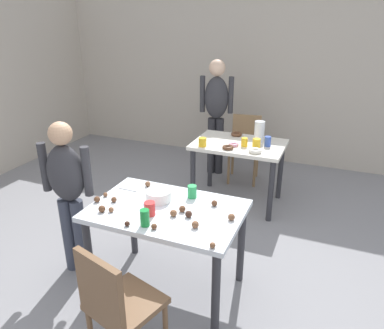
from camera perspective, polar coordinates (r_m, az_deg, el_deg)
The scene contains 37 objects.
ground_plane at distance 3.33m, azimuth -3.98°, elevation -17.15°, with size 6.40×6.40×0.00m, color gray.
wall_back at distance 5.68m, azimuth 10.41°, elevation 13.67°, with size 6.40×0.10×2.60m, color #BCB2A3.
dining_table_near at distance 2.87m, azimuth -3.92°, elevation -8.60°, with size 1.15×0.77×0.75m.
dining_table_far at distance 4.28m, azimuth 7.24°, elevation 1.84°, with size 1.02×0.71×0.75m.
chair_near_table at distance 2.43m, azimuth -11.70°, elevation -20.14°, with size 0.50×0.50×0.87m.
chair_far_table at distance 5.00m, azimuth 8.20°, elevation 3.16°, with size 0.45×0.45×0.87m.
person_girl_near at distance 3.18m, azimuth -18.66°, elevation -3.43°, with size 0.46×0.25×1.36m.
person_adult_far at distance 5.02m, azimuth 3.77°, elevation 8.83°, with size 0.46×0.26×1.58m.
mixing_bowl at distance 2.92m, azimuth -5.21°, elevation -4.81°, with size 0.20×0.20×0.08m, color white.
soda_can at distance 2.59m, azimuth -7.32°, elevation -8.18°, with size 0.07×0.07×0.12m, color #198438.
fork_near at distance 3.13m, azimuth -9.88°, elevation -3.85°, with size 0.17×0.02×0.01m, color silver.
cup_near_0 at distance 2.72m, azimuth -6.64°, elevation -6.78°, with size 0.08×0.08×0.10m, color red.
cup_near_1 at distance 2.94m, azimuth 0.01°, elevation -4.22°, with size 0.07×0.07×0.10m, color green.
cake_ball_0 at distance 2.83m, azimuth 3.48°, elevation -6.01°, with size 0.05×0.05×0.05m, color brown.
cake_ball_1 at distance 2.56m, azimuth 0.51°, elevation -9.28°, with size 0.05×0.05×0.05m, color brown.
cake_ball_2 at distance 2.83m, azimuth -13.78°, elevation -6.69°, with size 0.05×0.05×0.05m, color brown.
cake_ball_3 at distance 2.75m, azimuth -1.51°, elevation -6.89°, with size 0.05×0.05×0.05m, color brown.
cake_ball_4 at distance 2.95m, azimuth -11.99°, elevation -5.33°, with size 0.04×0.04×0.04m, color brown.
cake_ball_5 at distance 2.62m, azimuth -10.00°, elevation -9.03°, with size 0.04×0.04×0.04m, color #3D2319.
cake_ball_6 at distance 2.70m, azimuth -2.88°, elevation -7.53°, with size 0.05×0.05×0.05m, color brown.
cake_ball_7 at distance 2.68m, azimuth -0.52°, elevation -7.69°, with size 0.05×0.05×0.05m, color #3D2319.
cake_ball_8 at distance 3.05m, azimuth -13.26°, elevation -4.55°, with size 0.04×0.04×0.04m, color brown.
cake_ball_9 at distance 2.66m, azimuth 6.12°, elevation -8.09°, with size 0.05×0.05×0.05m, color brown.
cake_ball_10 at distance 2.98m, azimuth -14.49°, elevation -5.23°, with size 0.05×0.05×0.05m, color brown.
cake_ball_11 at distance 3.16m, azimuth -6.87°, elevation -3.01°, with size 0.05×0.05×0.05m, color brown.
cake_ball_12 at distance 2.37m, azimuth 3.21°, elevation -12.37°, with size 0.04×0.04×0.04m, color brown.
cake_ball_13 at distance 2.56m, azimuth -5.89°, elevation -9.53°, with size 0.04×0.04×0.04m, color brown.
cake_ball_14 at distance 2.81m, azimuth -12.40°, elevation -6.84°, with size 0.04×0.04×0.04m, color brown.
pitcher_far at distance 4.31m, azimuth 10.39°, elevation 5.09°, with size 0.12×0.12×0.24m, color white.
cup_far_0 at distance 4.09m, azimuth 9.95°, elevation 3.23°, with size 0.09×0.09×0.11m, color yellow.
cup_far_1 at distance 4.12m, azimuth 8.11°, elevation 3.45°, with size 0.07×0.07×0.10m, color yellow.
cup_far_2 at distance 4.09m, azimuth 1.64°, elevation 3.49°, with size 0.09×0.09×0.10m, color yellow.
cup_far_3 at distance 4.17m, azimuth 11.63°, elevation 3.52°, with size 0.07×0.07×0.11m, color #3351B2.
donut_far_0 at distance 3.96m, azimuth 9.75°, elevation 2.11°, with size 0.14×0.14×0.04m, color white.
donut_far_1 at distance 4.13m, azimuth 6.47°, elevation 3.08°, with size 0.11×0.11×0.03m, color pink.
donut_far_2 at distance 4.03m, azimuth 5.58°, elevation 2.65°, with size 0.12×0.12×0.04m, color brown.
donut_far_3 at distance 4.49m, azimuth 6.91°, elevation 4.70°, with size 0.13×0.13×0.04m, color brown.
Camera 1 is at (1.18, -2.29, 2.11)m, focal length 34.45 mm.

